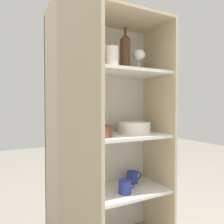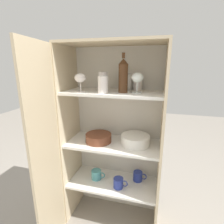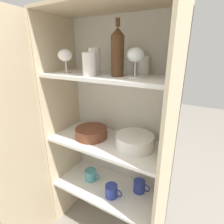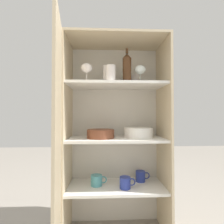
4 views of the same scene
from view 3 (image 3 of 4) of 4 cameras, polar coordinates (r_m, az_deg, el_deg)
The scene contains 20 objects.
cupboard_back_panel at distance 1.29m, azimuth 2.71°, elevation -5.68°, with size 0.79×0.02×1.51m, color silver.
cupboard_side_left at distance 1.37m, azimuth -15.30°, elevation -4.83°, with size 0.02×0.38×1.51m, color #CCB793.
cupboard_side_right at distance 1.03m, azimuth 17.61°, elevation -13.56°, with size 0.02×0.38×1.51m, color #CCB793.
cupboard_top_panel at distance 1.04m, azimuth -1.85°, elevation 31.56°, with size 0.79×0.38×0.02m, color #CCB793.
shelf_board_lower at distance 1.38m, azimuth -1.30°, elevation -23.53°, with size 0.75×0.34×0.02m, color white.
shelf_board_middle at distance 1.16m, azimuth -1.44°, elevation -9.84°, with size 0.75×0.34×0.02m, color white.
shelf_board_upper at distance 1.03m, azimuth -1.64°, elevation 11.55°, with size 0.75×0.34×0.02m, color white.
cupboard_door at distance 1.15m, azimuth -28.05°, elevation -11.37°, with size 0.08×0.39×1.51m.
tumbler_glass_0 at distance 1.05m, azimuth -5.69°, elevation 16.15°, with size 0.07×0.07×0.14m.
tumbler_glass_1 at distance 1.06m, azimuth 5.33°, elevation 15.74°, with size 0.08×0.08×0.13m.
tumbler_glass_2 at distance 0.96m, azimuth -7.40°, elevation 15.13°, with size 0.07×0.07×0.12m.
tumbler_glass_3 at distance 1.04m, azimuth 10.04°, elevation 14.79°, with size 0.07×0.07×0.10m.
wine_glass_0 at distance 0.90m, azimuth 7.71°, elevation 17.59°, with size 0.09×0.09×0.14m.
wine_glass_1 at distance 1.09m, azimuth -15.01°, elevation 17.12°, with size 0.08×0.08×0.14m.
wine_bottle at distance 0.95m, azimuth 1.82°, elevation 18.95°, with size 0.07×0.07×0.28m.
plate_stack_white at distance 1.08m, azimuth 7.40°, elevation -9.43°, with size 0.23×0.23×0.08m.
mixing_bowl_large at distance 1.20m, azimuth -6.72°, elevation -6.55°, with size 0.22×0.22×0.07m.
coffee_mug_primary at distance 1.33m, azimuth 9.00°, elevation -22.81°, with size 0.12×0.08×0.09m.
coffee_mug_extra_1 at distance 1.42m, azimuth -6.89°, elevation -19.71°, with size 0.13×0.09×0.08m.
coffee_mug_extra_2 at distance 1.28m, azimuth -0.09°, elevation -24.38°, with size 0.12×0.08×0.09m.
Camera 3 is at (0.53, -0.70, 1.30)m, focal length 28.00 mm.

